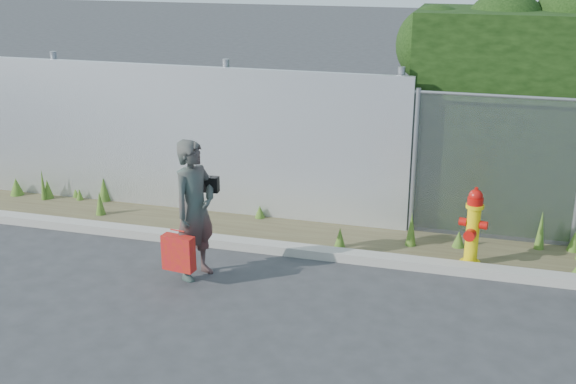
% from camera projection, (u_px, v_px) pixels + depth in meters
% --- Properties ---
extents(ground, '(80.00, 80.00, 0.00)m').
position_uv_depth(ground, '(280.00, 323.00, 7.75)').
color(ground, '#313234').
rests_on(ground, ground).
extents(curb, '(16.00, 0.22, 0.12)m').
position_uv_depth(curb, '(318.00, 253.00, 9.36)').
color(curb, '#9A968B').
rests_on(curb, ground).
extents(weed_strip, '(16.00, 1.26, 0.54)m').
position_uv_depth(weed_strip, '(365.00, 233.00, 9.89)').
color(weed_strip, '#4D442C').
rests_on(weed_strip, ground).
extents(corrugated_fence, '(8.50, 0.21, 2.30)m').
position_uv_depth(corrugated_fence, '(130.00, 135.00, 10.94)').
color(corrugated_fence, silver).
rests_on(corrugated_fence, ground).
extents(fire_hydrant, '(0.35, 0.31, 1.04)m').
position_uv_depth(fire_hydrant, '(473.00, 228.00, 8.97)').
color(fire_hydrant, yellow).
rests_on(fire_hydrant, ground).
extents(woman, '(0.61, 0.73, 1.72)m').
position_uv_depth(woman, '(195.00, 210.00, 8.59)').
color(woman, '#0F6154').
rests_on(woman, ground).
extents(red_tote_bag, '(0.39, 0.14, 0.51)m').
position_uv_depth(red_tote_bag, '(178.00, 253.00, 8.49)').
color(red_tote_bag, '#B92F0A').
extents(black_shoulder_bag, '(0.25, 0.11, 0.19)m').
position_uv_depth(black_shoulder_bag, '(208.00, 184.00, 8.71)').
color(black_shoulder_bag, black).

